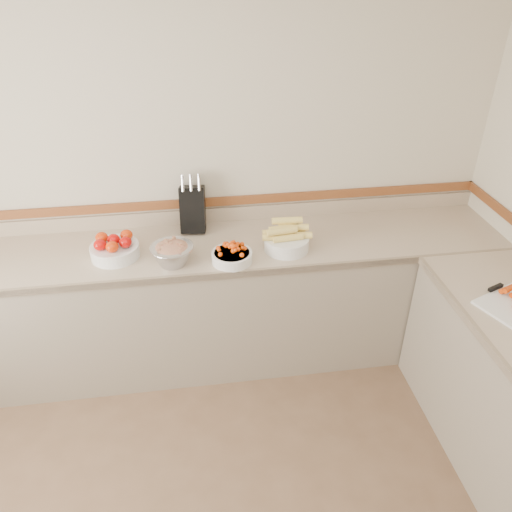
{
  "coord_description": "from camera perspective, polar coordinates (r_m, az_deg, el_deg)",
  "views": [
    {
      "loc": [
        0.0,
        -1.03,
        2.51
      ],
      "look_at": [
        0.35,
        1.35,
        1.0
      ],
      "focal_mm": 35.0,
      "sensor_mm": 36.0,
      "label": 1
    }
  ],
  "objects": [
    {
      "name": "back_wall",
      "position": [
        3.26,
        -7.88,
        10.03
      ],
      "size": [
        4.0,
        0.0,
        4.0
      ],
      "primitive_type": "plane",
      "rotation": [
        1.57,
        0.0,
        0.0
      ],
      "color": "beige",
      "rests_on": "ground_plane"
    },
    {
      "name": "cherry_tomato_bowl",
      "position": [
        2.96,
        -2.78,
        0.12
      ],
      "size": [
        0.24,
        0.24,
        0.13
      ],
      "color": "white",
      "rests_on": "counter_back"
    },
    {
      "name": "counter_back",
      "position": [
        3.4,
        -6.68,
        -5.37
      ],
      "size": [
        4.0,
        0.65,
        1.08
      ],
      "color": "tan",
      "rests_on": "ground_plane"
    },
    {
      "name": "corn_bowl",
      "position": [
        3.07,
        3.51,
        1.94
      ],
      "size": [
        0.31,
        0.28,
        0.21
      ],
      "color": "white",
      "rests_on": "counter_back"
    },
    {
      "name": "tomato_bowl",
      "position": [
        3.11,
        -15.87,
        0.88
      ],
      "size": [
        0.29,
        0.29,
        0.14
      ],
      "color": "white",
      "rests_on": "counter_back"
    },
    {
      "name": "knife_block",
      "position": [
        3.27,
        -7.25,
        5.46
      ],
      "size": [
        0.18,
        0.21,
        0.39
      ],
      "color": "black",
      "rests_on": "counter_back"
    },
    {
      "name": "rhubarb_bowl",
      "position": [
        2.96,
        -9.55,
        0.36
      ],
      "size": [
        0.26,
        0.26,
        0.14
      ],
      "color": "#B2B2BA",
      "rests_on": "counter_back"
    }
  ]
}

